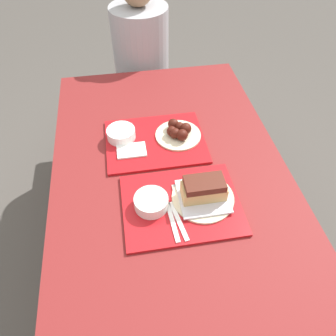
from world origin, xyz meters
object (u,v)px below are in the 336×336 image
(tray_far, at_px, (155,141))
(brisket_sandwich_plate, at_px, (203,192))
(wings_plate_far, at_px, (178,132))
(person_seated_across, at_px, (141,48))
(bowl_coleslaw_near, at_px, (151,202))
(bowl_coleslaw_far, at_px, (121,133))
(tray_near, at_px, (181,205))

(tray_far, distance_m, brisket_sandwich_plate, 0.37)
(wings_plate_far, xyz_separation_m, person_seated_across, (-0.08, 0.81, -0.01))
(bowl_coleslaw_near, distance_m, person_seated_across, 1.18)
(bowl_coleslaw_near, xyz_separation_m, brisket_sandwich_plate, (0.19, 0.00, 0.01))
(person_seated_across, bearing_deg, brisket_sandwich_plate, -84.87)
(bowl_coleslaw_near, height_order, wings_plate_far, wings_plate_far)
(bowl_coleslaw_far, height_order, wings_plate_far, wings_plate_far)
(bowl_coleslaw_near, xyz_separation_m, wings_plate_far, (0.17, 0.37, -0.00))
(tray_far, bearing_deg, tray_near, -82.58)
(bowl_coleslaw_far, xyz_separation_m, person_seated_across, (0.17, 0.78, -0.01))
(brisket_sandwich_plate, xyz_separation_m, wings_plate_far, (-0.03, 0.36, -0.01))
(bowl_coleslaw_near, height_order, brisket_sandwich_plate, brisket_sandwich_plate)
(tray_far, xyz_separation_m, bowl_coleslaw_near, (-0.06, -0.35, 0.03))
(bowl_coleslaw_near, bearing_deg, tray_far, 79.74)
(tray_near, height_order, bowl_coleslaw_near, bowl_coleslaw_near)
(tray_near, relative_size, wings_plate_far, 2.13)
(tray_far, height_order, bowl_coleslaw_far, bowl_coleslaw_far)
(wings_plate_far, distance_m, person_seated_across, 0.81)
(tray_near, distance_m, brisket_sandwich_plate, 0.09)
(tray_near, relative_size, bowl_coleslaw_near, 3.47)
(bowl_coleslaw_far, bearing_deg, tray_far, -16.41)
(bowl_coleslaw_near, relative_size, wings_plate_far, 0.61)
(brisket_sandwich_plate, bearing_deg, bowl_coleslaw_near, -178.87)
(brisket_sandwich_plate, bearing_deg, wings_plate_far, 94.03)
(bowl_coleslaw_far, height_order, person_seated_across, person_seated_across)
(wings_plate_far, relative_size, person_seated_across, 0.29)
(brisket_sandwich_plate, height_order, person_seated_across, person_seated_across)
(tray_near, bearing_deg, bowl_coleslaw_near, 175.98)
(tray_far, height_order, person_seated_across, person_seated_across)
(tray_near, relative_size, bowl_coleslaw_far, 3.47)
(bowl_coleslaw_near, bearing_deg, person_seated_across, 85.66)
(tray_far, distance_m, bowl_coleslaw_near, 0.36)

